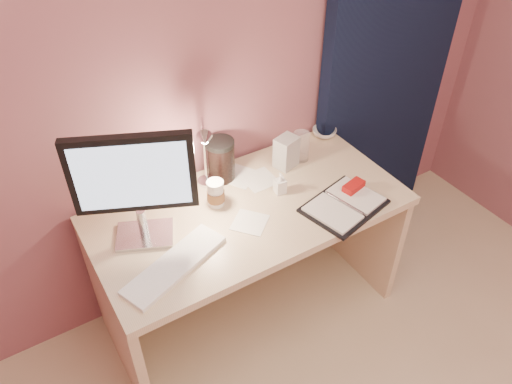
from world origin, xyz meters
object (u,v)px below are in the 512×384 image
keyboard (175,265)px  lotion_bottle (280,183)px  desk (242,233)px  product_box (286,152)px  dark_jar (221,162)px  bowl (324,132)px  monitor (134,180)px  desk_lamp (220,148)px  clear_cup (301,146)px  planner (345,203)px  coffee_cup (216,194)px

keyboard → lotion_bottle: bearing=-5.9°
desk → product_box: (0.31, 0.10, 0.31)m
keyboard → dark_jar: dark_jar is taller
desk → bowl: 0.71m
monitor → product_box: monitor is taller
product_box → desk_lamp: desk_lamp is taller
lotion_bottle → desk: bearing=161.3°
product_box → clear_cup: bearing=-10.6°
keyboard → desk_lamp: 0.55m
planner → bowl: 0.57m
monitor → dark_jar: bearing=46.1°
keyboard → lotion_bottle: 0.62m
dark_jar → desk_lamp: 0.17m
planner → desk_lamp: desk_lamp is taller
coffee_cup → dark_jar: 0.20m
lotion_bottle → product_box: size_ratio=0.66×
desk → monitor: monitor is taller
monitor → planner: size_ratio=1.27×
lotion_bottle → desk_lamp: (-0.22, 0.15, 0.18)m
desk → lotion_bottle: (0.17, -0.06, 0.28)m
desk → keyboard: size_ratio=3.06×
monitor → planner: monitor is taller
clear_cup → desk_lamp: bearing=-178.1°
planner → bowl: (0.27, 0.50, 0.01)m
desk → coffee_cup: 0.31m
clear_cup → product_box: size_ratio=0.93×
planner → product_box: product_box is taller
bowl → dark_jar: dark_jar is taller
planner → clear_cup: clear_cup is taller
keyboard → lotion_bottle: (0.60, 0.17, 0.04)m
keyboard → monitor: bearing=78.2°
monitor → dark_jar: monitor is taller
keyboard → bowl: size_ratio=3.59×
product_box → desk_lamp: bearing=164.2°
coffee_cup → product_box: product_box is taller
dark_jar → coffee_cup: bearing=-125.3°
planner → desk_lamp: size_ratio=1.06×
coffee_cup → dark_jar: (0.11, 0.16, 0.03)m
keyboard → dark_jar: 0.59m
desk → desk_lamp: desk_lamp is taller
clear_cup → product_box: bearing=-174.0°
desk → clear_cup: bearing=14.9°
planner → clear_cup: (0.04, 0.40, 0.06)m
lotion_bottle → dark_jar: bearing=126.6°
desk → planner: planner is taller
keyboard → desk_lamp: size_ratio=1.22×
keyboard → bowl: bowl is taller
bowl → dark_jar: bearing=-177.0°
clear_cup → bowl: size_ratio=1.16×
coffee_cup → desk_lamp: (0.07, 0.07, 0.18)m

